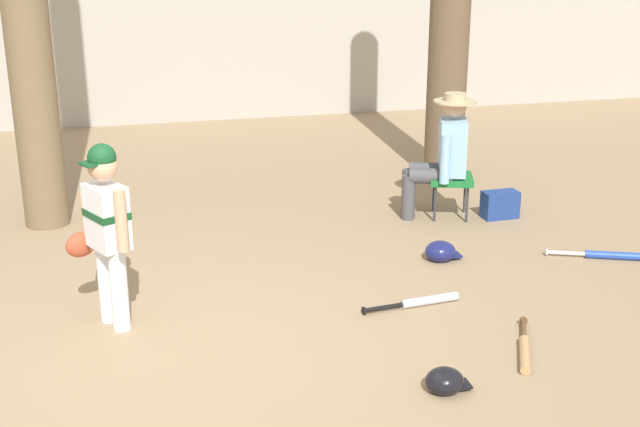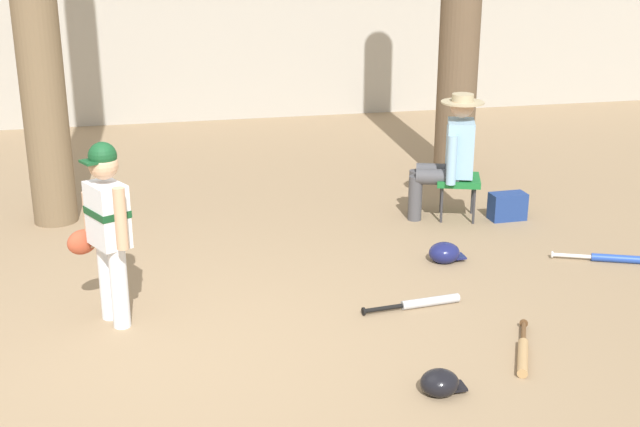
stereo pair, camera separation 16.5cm
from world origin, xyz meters
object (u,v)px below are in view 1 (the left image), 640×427
Objects in this scene: handbag_beside_stool at (500,205)px; bat_blue_youth at (607,255)px; bat_wood_tan at (525,350)px; bat_aluminum_silver at (422,301)px; batting_helmet_navy at (441,252)px; young_ballplayer at (105,224)px; seated_spectator at (442,152)px; batting_helmet_black at (445,381)px; folding_stool at (451,180)px.

handbag_beside_stool reaches higher than bat_blue_youth.
bat_blue_youth is at bearing -71.52° from handbag_beside_stool.
bat_blue_youth and bat_wood_tan have the same top height.
batting_helmet_navy reaches higher than bat_aluminum_silver.
young_ballplayer is 3.50m from seated_spectator.
batting_helmet_black is at bearing -104.52° from bat_aluminum_silver.
batting_helmet_black is (-2.14, -1.66, 0.04)m from bat_blue_youth.
young_ballplayer is 3.58m from folding_stool.
bat_aluminum_silver is at bearing 113.12° from bat_wood_tan.
young_ballplayer is at bearing -153.45° from folding_stool.
folding_stool is 3.29m from batting_helmet_black.
bat_wood_tan is 1.69m from batting_helmet_navy.
handbag_beside_stool is (3.64, 1.45, -0.61)m from young_ballplayer.
handbag_beside_stool is 1.22× the size of batting_helmet_black.
handbag_beside_stool is at bearing 49.75° from bat_aluminum_silver.
bat_wood_tan is at bearing -100.52° from seated_spectator.
folding_stool is 1.83× the size of batting_helmet_black.
seated_spectator is 2.16m from bat_aluminum_silver.
bat_wood_tan is at bearing -66.88° from bat_aluminum_silver.
young_ballplayer is 2.82m from batting_helmet_navy.
young_ballplayer is at bearing -168.14° from batting_helmet_navy.
bat_blue_youth is (0.40, -1.21, -0.10)m from handbag_beside_stool.
seated_spectator reaches higher than batting_helmet_navy.
bat_aluminum_silver is at bearing -6.30° from young_ballplayer.
bat_aluminum_silver is at bearing 75.48° from batting_helmet_black.
seated_spectator is (-0.09, 0.03, 0.28)m from folding_stool.
folding_stool is at bearing -19.41° from seated_spectator.
seated_spectator reaches higher than bat_blue_youth.
batting_helmet_navy is (0.47, 0.81, 0.04)m from bat_aluminum_silver.
young_ballplayer is at bearing 143.36° from batting_helmet_black.
seated_spectator reaches higher than folding_stool.
handbag_beside_stool is 1.31m from batting_helmet_navy.
young_ballplayer is 1.71× the size of bat_aluminum_silver.
young_ballplayer is 3.84× the size of handbag_beside_stool.
batting_helmet_navy is at bearing 11.86° from young_ballplayer.
folding_stool is at bearing 26.55° from young_ballplayer.
folding_stool reaches higher than handbag_beside_stool.
bat_wood_tan is at bearing -23.46° from young_ballplayer.
bat_blue_youth is (0.86, -1.35, -0.33)m from folding_stool.
bat_blue_youth and bat_aluminum_silver have the same top height.
handbag_beside_stool is 3.35m from batting_helmet_black.
bat_wood_tan is at bearing -93.19° from batting_helmet_navy.
bat_wood_tan is at bearing 23.57° from batting_helmet_black.
batting_helmet_navy is at bearing -111.40° from seated_spectator.
folding_stool is 0.53m from handbag_beside_stool.
young_ballplayer is 4.25× the size of batting_helmet_navy.
seated_spectator is at bearing 68.60° from batting_helmet_navy.
batting_helmet_black is at bearing -111.31° from batting_helmet_navy.
folding_stool reaches higher than bat_blue_youth.
seated_spectator is 2.86m from bat_wood_tan.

